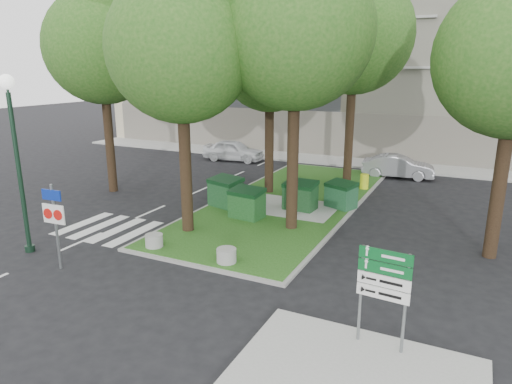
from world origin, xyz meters
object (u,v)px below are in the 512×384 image
Objects in this scene: directional_sign at (384,283)px; dumpster_d at (341,195)px; bollard_right at (226,255)px; bollard_left at (154,240)px; litter_bin at (364,181)px; tree_street_left at (103,36)px; dumpster_a at (226,192)px; street_lamp at (15,144)px; tree_median_far at (357,22)px; dumpster_b at (247,203)px; dumpster_c at (300,195)px; car_white at (233,150)px; traffic_sign_pole at (55,215)px; car_silver at (398,166)px; tree_median_mid at (272,50)px; bollard_mid at (251,213)px; tree_median_near_left at (183,34)px; tree_median_near_right at (299,14)px.

dumpster_d is at bearing 115.05° from directional_sign.
bollard_right is at bearing 159.69° from directional_sign.
litter_bin reaches higher than bollard_left.
dumpster_a is at bearing -1.40° from tree_street_left.
street_lamp is at bearing -177.83° from directional_sign.
bollard_left is at bearing 167.60° from directional_sign.
dumpster_b is (-2.43, -7.20, -7.59)m from tree_median_far.
dumpster_c is (3.20, 1.02, -0.03)m from dumpster_a.
directional_sign reaches higher than car_white.
dumpster_a is 1.09× the size of dumpster_d.
street_lamp reaches higher than dumpster_b.
dumpster_c is 0.53× the size of traffic_sign_pole.
car_silver is at bearing 103.71° from dumpster_d.
tree_median_mid reaches higher than dumpster_d.
tree_street_left is 12.06m from car_white.
dumpster_d is at bearing 9.51° from tree_street_left.
bollard_left is 0.15× the size of car_white.
tree_median_mid is 12.46m from traffic_sign_pole.
tree_median_far is at bearing 72.62° from bollard_mid.
street_lamp reaches higher than dumpster_c.
bollard_mid is at bearing -76.97° from tree_median_mid.
bollard_right is at bearing -1.00° from bollard_left.
tree_median_far reaches higher than tree_median_near_left.
traffic_sign_pole is at bearing -85.00° from dumpster_a.
bollard_right is 17.27m from car_white.
dumpster_d is 0.67× the size of directional_sign.
tree_street_left is at bearing 120.01° from car_silver.
car_silver is at bearing 74.23° from dumpster_b.
dumpster_c is 7.07m from bollard_left.
dumpster_a is at bearing -123.18° from tree_median_far.
bollard_left is 16.06m from car_silver.
tree_street_left is at bearing 156.62° from directional_sign.
tree_median_near_left reaches higher than bollard_left.
street_lamp is (-4.00, -4.02, -3.55)m from tree_median_near_left.
tree_median_far is 16.22m from street_lamp.
tree_street_left is 11.20m from traffic_sign_pole.
car_white reaches higher than dumpster_c.
tree_street_left is 14.44× the size of litter_bin.
tree_street_left reaches higher than bollard_left.
tree_median_near_left is 7.42m from traffic_sign_pole.
traffic_sign_pole reaches higher than car_white.
tree_street_left reaches higher than bollard_right.
car_white reaches higher than bollard_mid.
tree_median_near_right is (3.50, 2.00, 0.67)m from tree_median_near_left.
tree_median_near_right is at bearing 46.69° from traffic_sign_pole.
directional_sign reaches higher than dumpster_c.
tree_median_mid is at bearing 129.23° from directional_sign.
dumpster_d is (0.91, 3.41, -7.29)m from tree_median_near_right.
car_silver is (1.27, 7.53, -0.04)m from dumpster_d.
car_silver is at bearing 78.95° from bollard_right.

